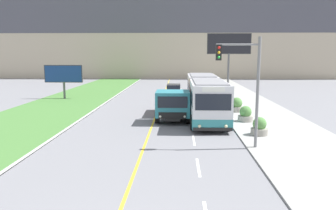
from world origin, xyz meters
TOP-DOWN VIEW (x-y plane):
  - apartment_block_background at (0.00, 62.24)m, footprint 80.00×8.04m
  - city_bus at (3.96, 20.02)m, footprint 2.65×13.02m
  - dump_truck at (1.43, 18.21)m, footprint 2.52×6.87m
  - car_distant at (1.24, 31.42)m, footprint 1.80×4.30m
  - traffic_light_mast at (5.30, 10.80)m, footprint 2.28×0.32m
  - billboard_large at (7.71, 33.05)m, footprint 5.14×0.24m
  - billboard_small at (-10.87, 29.52)m, footprint 4.21×0.24m
  - planter_round_near at (6.79, 13.48)m, footprint 1.03×1.03m
  - planter_round_second at (6.75, 17.53)m, footprint 1.08×1.08m
  - planter_round_third at (6.80, 21.58)m, footprint 1.18×1.18m

SIDE VIEW (x-z plane):
  - planter_round_near at x=6.79m, z-range 0.01..1.11m
  - planter_round_second at x=6.75m, z-range 0.00..1.14m
  - planter_round_third at x=6.80m, z-range 0.00..1.21m
  - car_distant at x=1.24m, z-range -0.04..1.41m
  - dump_truck at x=1.43m, z-range 0.03..2.34m
  - city_bus at x=3.96m, z-range 0.03..3.14m
  - billboard_small at x=-10.87m, z-range 0.80..4.54m
  - traffic_light_mast at x=5.30m, z-range 0.80..6.65m
  - billboard_large at x=7.71m, z-range 2.11..9.43m
  - apartment_block_background at x=0.00m, z-range 0.00..25.41m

